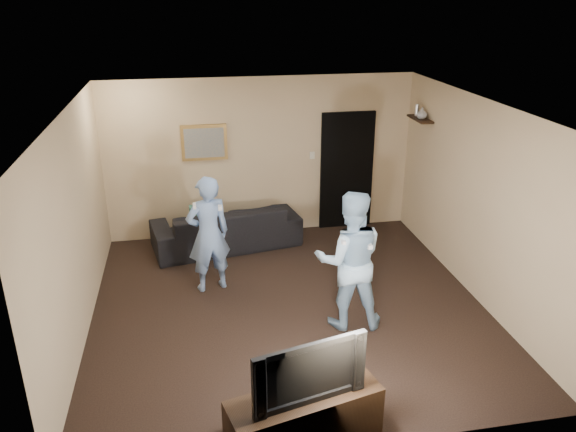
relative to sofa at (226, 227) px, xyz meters
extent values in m
plane|color=black|center=(0.64, -2.01, -0.34)|extent=(5.00, 5.00, 0.00)
cube|color=silver|center=(0.64, -2.01, 2.26)|extent=(5.00, 5.00, 0.04)
cube|color=tan|center=(0.64, 0.49, 0.96)|extent=(5.00, 0.04, 2.60)
cube|color=tan|center=(0.64, -4.51, 0.96)|extent=(5.00, 0.04, 2.60)
cube|color=tan|center=(-1.86, -2.01, 0.96)|extent=(0.04, 5.00, 2.60)
cube|color=tan|center=(3.14, -2.01, 0.96)|extent=(0.04, 5.00, 2.60)
imported|color=black|center=(0.00, 0.00, 0.00)|extent=(2.42, 1.29, 0.67)
cube|color=#184940|center=(-0.33, 0.00, 0.14)|extent=(0.47, 0.15, 0.47)
cube|color=olive|center=(-0.26, 0.47, 1.26)|extent=(0.72, 0.05, 0.57)
cube|color=slate|center=(-0.26, 0.44, 1.26)|extent=(0.62, 0.01, 0.47)
cube|color=black|center=(2.09, 0.46, 0.66)|extent=(0.90, 0.06, 2.00)
cube|color=silver|center=(1.49, 0.47, 0.96)|extent=(0.08, 0.02, 0.12)
cube|color=black|center=(3.03, -0.21, 1.65)|extent=(0.20, 0.60, 0.03)
imported|color=#B0B0B5|center=(3.03, -0.25, 1.75)|extent=(0.19, 0.19, 0.17)
cylinder|color=silver|center=(3.03, -0.05, 1.76)|extent=(0.06, 0.06, 0.18)
cube|color=black|center=(0.35, -4.33, -0.09)|extent=(1.47, 0.77, 0.50)
imported|color=black|center=(0.35, -4.33, 0.47)|extent=(1.06, 0.38, 0.61)
imported|color=#7A9CD3|center=(-0.33, -1.33, 0.48)|extent=(0.67, 0.53, 1.62)
cube|color=white|center=(-0.49, -1.55, 0.98)|extent=(0.04, 0.14, 0.04)
cube|color=white|center=(-0.17, -1.55, 0.93)|extent=(0.05, 0.09, 0.05)
imported|color=#9CC3E3|center=(1.28, -2.52, 0.53)|extent=(0.93, 0.77, 1.73)
cube|color=white|center=(1.12, -2.74, 0.90)|extent=(0.04, 0.14, 0.04)
cube|color=white|center=(1.44, -2.74, 0.80)|extent=(0.05, 0.09, 0.05)
camera|label=1|loc=(-0.52, -8.25, 3.53)|focal=35.00mm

